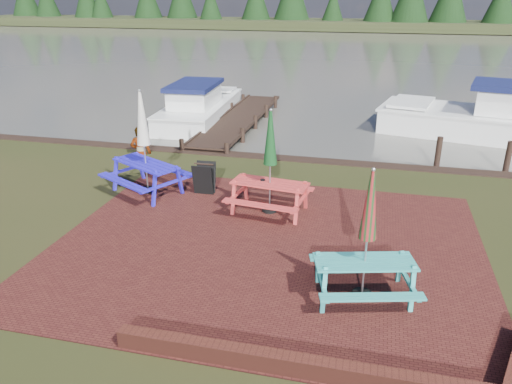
{
  "coord_description": "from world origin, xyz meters",
  "views": [
    {
      "loc": [
        2.01,
        -8.19,
        5.1
      ],
      "look_at": [
        -0.38,
        1.58,
        1.0
      ],
      "focal_mm": 35.0,
      "sensor_mm": 36.0,
      "label": 1
    }
  ],
  "objects_px": {
    "picnic_table_teal": "(365,255)",
    "picnic_table_blue": "(145,158)",
    "jetty": "(238,119)",
    "boat_jetty": "(200,108)",
    "boat_near": "(501,121)",
    "picnic_table_red": "(270,178)",
    "person": "(139,127)",
    "chalkboard": "(204,178)"
  },
  "relations": [
    {
      "from": "boat_jetty",
      "to": "boat_near",
      "type": "height_order",
      "value": "boat_near"
    },
    {
      "from": "jetty",
      "to": "person",
      "type": "distance_m",
      "value": 5.39
    },
    {
      "from": "chalkboard",
      "to": "jetty",
      "type": "height_order",
      "value": "chalkboard"
    },
    {
      "from": "picnic_table_red",
      "to": "jetty",
      "type": "bearing_deg",
      "value": 117.75
    },
    {
      "from": "person",
      "to": "picnic_table_teal",
      "type": "bearing_deg",
      "value": 125.03
    },
    {
      "from": "boat_jetty",
      "to": "boat_near",
      "type": "bearing_deg",
      "value": -2.71
    },
    {
      "from": "boat_jetty",
      "to": "picnic_table_teal",
      "type": "bearing_deg",
      "value": -62.07
    },
    {
      "from": "chalkboard",
      "to": "boat_near",
      "type": "xyz_separation_m",
      "value": [
        8.91,
        8.4,
        0.04
      ]
    },
    {
      "from": "jetty",
      "to": "chalkboard",
      "type": "bearing_deg",
      "value": -80.97
    },
    {
      "from": "picnic_table_red",
      "to": "boat_jetty",
      "type": "xyz_separation_m",
      "value": [
        -5.03,
        9.0,
        -0.52
      ]
    },
    {
      "from": "picnic_table_blue",
      "to": "boat_near",
      "type": "distance_m",
      "value": 13.57
    },
    {
      "from": "jetty",
      "to": "boat_jetty",
      "type": "relative_size",
      "value": 1.36
    },
    {
      "from": "picnic_table_teal",
      "to": "chalkboard",
      "type": "bearing_deg",
      "value": 122.74
    },
    {
      "from": "boat_jetty",
      "to": "person",
      "type": "bearing_deg",
      "value": -94.63
    },
    {
      "from": "chalkboard",
      "to": "boat_jetty",
      "type": "height_order",
      "value": "boat_jetty"
    },
    {
      "from": "picnic_table_red",
      "to": "jetty",
      "type": "xyz_separation_m",
      "value": [
        -3.17,
        8.49,
        -0.78
      ]
    },
    {
      "from": "jetty",
      "to": "boat_near",
      "type": "xyz_separation_m",
      "value": [
        10.15,
        0.64,
        0.37
      ]
    },
    {
      "from": "boat_jetty",
      "to": "picnic_table_blue",
      "type": "bearing_deg",
      "value": -82.98
    },
    {
      "from": "picnic_table_blue",
      "to": "boat_jetty",
      "type": "distance_m",
      "value": 8.67
    },
    {
      "from": "picnic_table_teal",
      "to": "boat_near",
      "type": "distance_m",
      "value": 13.16
    },
    {
      "from": "chalkboard",
      "to": "jetty",
      "type": "distance_m",
      "value": 7.86
    },
    {
      "from": "person",
      "to": "boat_near",
      "type": "bearing_deg",
      "value": -168.4
    },
    {
      "from": "boat_near",
      "to": "person",
      "type": "xyz_separation_m",
      "value": [
        -12.13,
        -5.59,
        0.45
      ]
    },
    {
      "from": "jetty",
      "to": "boat_jetty",
      "type": "distance_m",
      "value": 1.94
    },
    {
      "from": "picnic_table_teal",
      "to": "picnic_table_blue",
      "type": "relative_size",
      "value": 0.88
    },
    {
      "from": "picnic_table_teal",
      "to": "picnic_table_blue",
      "type": "height_order",
      "value": "picnic_table_blue"
    },
    {
      "from": "chalkboard",
      "to": "picnic_table_red",
      "type": "bearing_deg",
      "value": -23.49
    },
    {
      "from": "person",
      "to": "chalkboard",
      "type": "bearing_deg",
      "value": 125.73
    },
    {
      "from": "picnic_table_teal",
      "to": "jetty",
      "type": "distance_m",
      "value": 12.96
    },
    {
      "from": "boat_near",
      "to": "jetty",
      "type": "bearing_deg",
      "value": 106.32
    },
    {
      "from": "picnic_table_teal",
      "to": "boat_near",
      "type": "height_order",
      "value": "picnic_table_teal"
    },
    {
      "from": "boat_near",
      "to": "picnic_table_teal",
      "type": "bearing_deg",
      "value": 172.26
    },
    {
      "from": "picnic_table_blue",
      "to": "jetty",
      "type": "xyz_separation_m",
      "value": [
        0.3,
        8.01,
        -0.85
      ]
    },
    {
      "from": "chalkboard",
      "to": "person",
      "type": "xyz_separation_m",
      "value": [
        -3.21,
        2.8,
        0.49
      ]
    },
    {
      "from": "picnic_table_blue",
      "to": "person",
      "type": "xyz_separation_m",
      "value": [
        -1.68,
        3.05,
        -0.03
      ]
    },
    {
      "from": "picnic_table_blue",
      "to": "jetty",
      "type": "distance_m",
      "value": 8.06
    },
    {
      "from": "picnic_table_blue",
      "to": "jetty",
      "type": "relative_size",
      "value": 0.3
    },
    {
      "from": "picnic_table_red",
      "to": "boat_jetty",
      "type": "height_order",
      "value": "picnic_table_red"
    },
    {
      "from": "jetty",
      "to": "boat_jetty",
      "type": "height_order",
      "value": "boat_jetty"
    },
    {
      "from": "picnic_table_red",
      "to": "boat_jetty",
      "type": "relative_size",
      "value": 0.38
    },
    {
      "from": "jetty",
      "to": "person",
      "type": "height_order",
      "value": "person"
    },
    {
      "from": "chalkboard",
      "to": "jetty",
      "type": "xyz_separation_m",
      "value": [
        -1.23,
        7.76,
        -0.33
      ]
    }
  ]
}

